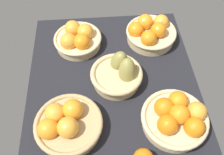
# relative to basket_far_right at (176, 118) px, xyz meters

# --- Properties ---
(market_tray) EXTENTS (0.84, 0.72, 0.03)m
(market_tray) POSITION_rel_basket_far_right_xyz_m (-0.22, -0.21, -0.06)
(market_tray) COLOR black
(market_tray) RESTS_ON ground
(basket_far_right) EXTENTS (0.25, 0.25, 0.12)m
(basket_far_right) POSITION_rel_basket_far_right_xyz_m (0.00, 0.00, 0.00)
(basket_far_right) COLOR #D3BC8C
(basket_far_right) RESTS_ON market_tray
(basket_center_pears) EXTENTS (0.22, 0.22, 0.15)m
(basket_center_pears) POSITION_rel_basket_far_right_xyz_m (-0.22, -0.19, -0.00)
(basket_center_pears) COLOR tan
(basket_center_pears) RESTS_ON market_tray
(basket_near_right) EXTENTS (0.25, 0.25, 0.12)m
(basket_near_right) POSITION_rel_basket_far_right_xyz_m (-0.01, -0.40, -0.00)
(basket_near_right) COLOR tan
(basket_near_right) RESTS_ON market_tray
(basket_near_left) EXTENTS (0.22, 0.22, 0.10)m
(basket_near_left) POSITION_rel_basket_far_right_xyz_m (-0.44, -0.36, -0.01)
(basket_near_left) COLOR #D3BC8C
(basket_near_left) RESTS_ON market_tray
(basket_far_left) EXTENTS (0.24, 0.24, 0.11)m
(basket_far_left) POSITION_rel_basket_far_right_xyz_m (-0.45, -0.02, -0.00)
(basket_far_left) COLOR #D3BC8C
(basket_far_left) RESTS_ON market_tray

